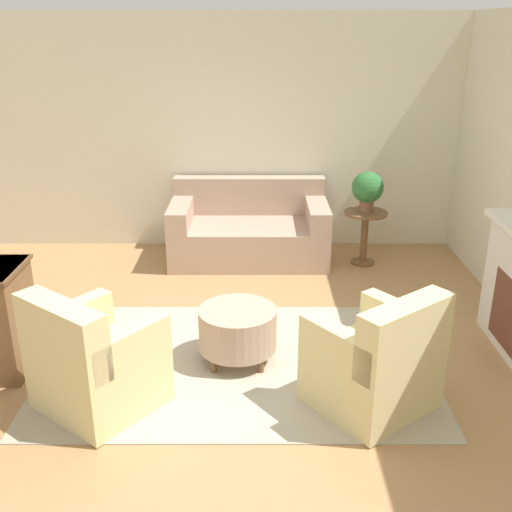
{
  "coord_description": "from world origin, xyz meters",
  "views": [
    {
      "loc": [
        0.15,
        -4.34,
        2.65
      ],
      "look_at": [
        0.15,
        0.55,
        0.75
      ],
      "focal_mm": 42.0,
      "sensor_mm": 36.0,
      "label": 1
    }
  ],
  "objects_px": {
    "armchair_right": "(377,364)",
    "side_table": "(365,229)",
    "couch": "(249,232)",
    "armchair_left": "(93,363)",
    "ottoman_table": "(238,329)",
    "potted_plant_on_side_table": "(368,188)"
  },
  "relations": [
    {
      "from": "armchair_right",
      "to": "side_table",
      "type": "height_order",
      "value": "armchair_right"
    },
    {
      "from": "ottoman_table",
      "to": "potted_plant_on_side_table",
      "type": "xyz_separation_m",
      "value": [
        1.42,
        2.2,
        0.61
      ]
    },
    {
      "from": "ottoman_table",
      "to": "armchair_left",
      "type": "bearing_deg",
      "value": -147.5
    },
    {
      "from": "armchair_right",
      "to": "couch",
      "type": "bearing_deg",
      "value": 107.43
    },
    {
      "from": "couch",
      "to": "armchair_left",
      "type": "relative_size",
      "value": 1.72
    },
    {
      "from": "couch",
      "to": "ottoman_table",
      "type": "relative_size",
      "value": 2.85
    },
    {
      "from": "armchair_right",
      "to": "potted_plant_on_side_table",
      "type": "bearing_deg",
      "value": 82.13
    },
    {
      "from": "couch",
      "to": "armchair_left",
      "type": "bearing_deg",
      "value": -109.78
    },
    {
      "from": "couch",
      "to": "armchair_left",
      "type": "distance_m",
      "value": 3.23
    },
    {
      "from": "side_table",
      "to": "potted_plant_on_side_table",
      "type": "xyz_separation_m",
      "value": [
        -0.0,
        0.0,
        0.48
      ]
    },
    {
      "from": "couch",
      "to": "armchair_right",
      "type": "distance_m",
      "value": 3.18
    },
    {
      "from": "potted_plant_on_side_table",
      "to": "couch",
      "type": "bearing_deg",
      "value": 172.07
    },
    {
      "from": "armchair_left",
      "to": "ottoman_table",
      "type": "height_order",
      "value": "armchair_left"
    },
    {
      "from": "potted_plant_on_side_table",
      "to": "armchair_right",
      "type": "bearing_deg",
      "value": -97.87
    },
    {
      "from": "ottoman_table",
      "to": "side_table",
      "type": "relative_size",
      "value": 1.01
    },
    {
      "from": "couch",
      "to": "ottoman_table",
      "type": "xyz_separation_m",
      "value": [
        -0.07,
        -2.39,
        -0.03
      ]
    },
    {
      "from": "ottoman_table",
      "to": "side_table",
      "type": "distance_m",
      "value": 2.62
    },
    {
      "from": "armchair_right",
      "to": "side_table",
      "type": "bearing_deg",
      "value": 82.13
    },
    {
      "from": "couch",
      "to": "potted_plant_on_side_table",
      "type": "height_order",
      "value": "potted_plant_on_side_table"
    },
    {
      "from": "armchair_right",
      "to": "ottoman_table",
      "type": "bearing_deg",
      "value": 147.53
    },
    {
      "from": "armchair_left",
      "to": "potted_plant_on_side_table",
      "type": "distance_m",
      "value": 3.79
    },
    {
      "from": "potted_plant_on_side_table",
      "to": "armchair_left",
      "type": "bearing_deg",
      "value": -130.57
    }
  ]
}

